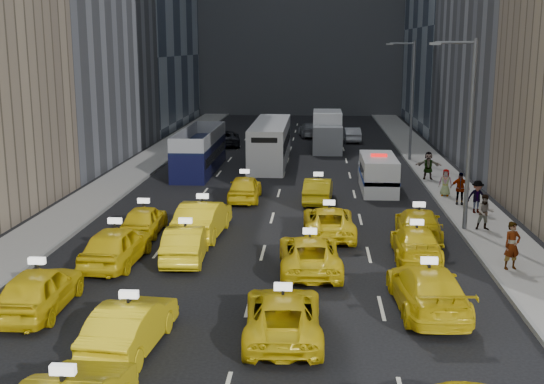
{
  "coord_description": "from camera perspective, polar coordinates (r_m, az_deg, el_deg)",
  "views": [
    {
      "loc": [
        2.26,
        -19.82,
        8.69
      ],
      "look_at": [
        0.19,
        11.05,
        2.0
      ],
      "focal_mm": 45.0,
      "sensor_mm": 36.0,
      "label": 1
    }
  ],
  "objects": [
    {
      "name": "streetlight_far",
      "position": [
        52.42,
        11.52,
        7.83
      ],
      "size": [
        2.15,
        0.22,
        9.0
      ],
      "color": "#595B60",
      "rests_on": "ground"
    },
    {
      "name": "taxi_13",
      "position": [
        31.7,
        -5.8,
        -2.21
      ],
      "size": [
        2.1,
        5.18,
        1.67
      ],
      "primitive_type": "imported",
      "rotation": [
        0.0,
        0.0,
        3.08
      ],
      "color": "yellow",
      "rests_on": "ground"
    },
    {
      "name": "misc_car_0",
      "position": [
        47.12,
        8.48,
        2.45
      ],
      "size": [
        2.37,
        5.14,
        1.63
      ],
      "primitive_type": "imported",
      "rotation": [
        0.0,
        0.0,
        3.01
      ],
      "color": "#95969C",
      "rests_on": "ground"
    },
    {
      "name": "taxi_10",
      "position": [
        26.78,
        3.17,
        -5.18
      ],
      "size": [
        2.62,
        5.17,
        1.4
      ],
      "primitive_type": "imported",
      "rotation": [
        0.0,
        0.0,
        3.2
      ],
      "color": "yellow",
      "rests_on": "ground"
    },
    {
      "name": "streetlight_near",
      "position": [
        32.79,
        16.07,
        5.12
      ],
      "size": [
        2.15,
        0.22,
        9.0
      ],
      "color": "#595B60",
      "rests_on": "ground"
    },
    {
      "name": "pedestrian_1",
      "position": [
        33.55,
        17.41,
        -1.63
      ],
      "size": [
        0.83,
        0.46,
        1.7
      ],
      "primitive_type": "imported",
      "rotation": [
        0.0,
        0.0,
        -0.01
      ],
      "color": "gray",
      "rests_on": "sidewalk_east"
    },
    {
      "name": "misc_car_4",
      "position": [
        62.99,
        6.69,
        4.8
      ],
      "size": [
        1.6,
        4.11,
        1.33
      ],
      "primitive_type": "imported",
      "rotation": [
        0.0,
        0.0,
        3.19
      ],
      "color": "#AEB0B6",
      "rests_on": "ground"
    },
    {
      "name": "box_truck",
      "position": [
        57.79,
        4.65,
        5.08
      ],
      "size": [
        2.84,
        7.1,
        3.18
      ],
      "rotation": [
        0.0,
        0.0,
        -0.07
      ],
      "color": "silver",
      "rests_on": "ground"
    },
    {
      "name": "ground",
      "position": [
        21.76,
        -2.49,
        -11.35
      ],
      "size": [
        160.0,
        160.0,
        0.0
      ],
      "primitive_type": "plane",
      "color": "black",
      "rests_on": "ground"
    },
    {
      "name": "taxi_4",
      "position": [
        24.01,
        -18.91,
        -7.73
      ],
      "size": [
        1.91,
        4.59,
        1.56
      ],
      "primitive_type": "imported",
      "rotation": [
        0.0,
        0.0,
        3.16
      ],
      "color": "yellow",
      "rests_on": "ground"
    },
    {
      "name": "taxi_8",
      "position": [
        28.19,
        -12.91,
        -4.37
      ],
      "size": [
        2.12,
        4.8,
        1.61
      ],
      "primitive_type": "imported",
      "rotation": [
        0.0,
        0.0,
        3.09
      ],
      "color": "yellow",
      "rests_on": "ground"
    },
    {
      "name": "taxi_16",
      "position": [
        38.74,
        -2.3,
        0.35
      ],
      "size": [
        1.8,
        4.36,
        1.48
      ],
      "primitive_type": "imported",
      "rotation": [
        0.0,
        0.0,
        3.15
      ],
      "color": "yellow",
      "rests_on": "ground"
    },
    {
      "name": "pedestrian_0",
      "position": [
        28.01,
        19.44,
        -4.25
      ],
      "size": [
        0.8,
        0.65,
        1.89
      ],
      "primitive_type": "imported",
      "rotation": [
        0.0,
        0.0,
        0.33
      ],
      "color": "gray",
      "rests_on": "sidewalk_east"
    },
    {
      "name": "taxi_17",
      "position": [
        38.37,
        3.88,
        0.15
      ],
      "size": [
        1.74,
        4.33,
        1.4
      ],
      "primitive_type": "imported",
      "rotation": [
        0.0,
        0.0,
        3.08
      ],
      "color": "yellow",
      "rests_on": "ground"
    },
    {
      "name": "taxi_11",
      "position": [
        28.89,
        11.95,
        -4.19
      ],
      "size": [
        2.02,
        4.68,
        1.34
      ],
      "primitive_type": "imported",
      "rotation": [
        0.0,
        0.0,
        3.11
      ],
      "color": "yellow",
      "rests_on": "ground"
    },
    {
      "name": "misc_car_2",
      "position": [
        66.07,
        3.17,
        5.22
      ],
      "size": [
        2.45,
        4.89,
        1.36
      ],
      "primitive_type": "imported",
      "rotation": [
        0.0,
        0.0,
        3.26
      ],
      "color": "gray",
      "rests_on": "ground"
    },
    {
      "name": "curb_west",
      "position": [
        47.02,
        -10.15,
        1.47
      ],
      "size": [
        0.15,
        90.0,
        0.18
      ],
      "primitive_type": "cube",
      "color": "slate",
      "rests_on": "ground"
    },
    {
      "name": "sidewalk_east",
      "position": [
        46.38,
        14.0,
        1.13
      ],
      "size": [
        3.0,
        90.0,
        0.15
      ],
      "primitive_type": "cube",
      "color": "gray",
      "rests_on": "ground"
    },
    {
      "name": "taxi_14",
      "position": [
        31.64,
        4.77,
        -2.49
      ],
      "size": [
        2.45,
        5.04,
        1.38
      ],
      "primitive_type": "imported",
      "rotation": [
        0.0,
        0.0,
        3.17
      ],
      "color": "yellow",
      "rests_on": "ground"
    },
    {
      "name": "pedestrian_4",
      "position": [
        40.52,
        14.31,
        0.78
      ],
      "size": [
        0.84,
        0.6,
        1.56
      ],
      "primitive_type": "imported",
      "rotation": [
        0.0,
        0.0,
        -0.25
      ],
      "color": "gray",
      "rests_on": "sidewalk_east"
    },
    {
      "name": "nypd_van",
      "position": [
        41.75,
        8.88,
        1.48
      ],
      "size": [
        2.1,
        5.31,
        2.27
      ],
      "rotation": [
        0.0,
        0.0,
        0.01
      ],
      "color": "silver",
      "rests_on": "ground"
    },
    {
      "name": "pedestrian_2",
      "position": [
        36.81,
        16.79,
        -0.39
      ],
      "size": [
        1.15,
        0.61,
        1.7
      ],
      "primitive_type": "imported",
      "rotation": [
        0.0,
        0.0,
        0.14
      ],
      "color": "gray",
      "rests_on": "sidewalk_east"
    },
    {
      "name": "taxi_15",
      "position": [
        31.67,
        12.14,
        -2.67
      ],
      "size": [
        2.4,
        5.07,
        1.43
      ],
      "primitive_type": "imported",
      "rotation": [
        0.0,
        0.0,
        3.06
      ],
      "color": "yellow",
      "rests_on": "ground"
    },
    {
      "name": "taxi_6",
      "position": [
        20.95,
        0.93,
        -10.26
      ],
      "size": [
        2.53,
        5.07,
        1.38
      ],
      "primitive_type": "imported",
      "rotation": [
        0.0,
        0.0,
        3.19
      ],
      "color": "yellow",
      "rests_on": "ground"
    },
    {
      "name": "misc_car_3",
      "position": [
        64.69,
        -0.34,
        5.22
      ],
      "size": [
        2.24,
        4.98,
        1.66
      ],
      "primitive_type": "imported",
      "rotation": [
        0.0,
        0.0,
        3.08
      ],
      "color": "black",
      "rests_on": "ground"
    },
    {
      "name": "pedestrian_5",
      "position": [
        45.28,
        12.94,
        2.17
      ],
      "size": [
        1.7,
        0.64,
        1.79
      ],
      "primitive_type": "imported",
      "rotation": [
        0.0,
        0.0,
        -0.1
      ],
      "color": "gray",
      "rests_on": "sidewalk_east"
    },
    {
      "name": "double_decker",
      "position": [
        47.97,
        -6.07,
        3.44
      ],
      "size": [
        3.4,
        10.24,
        2.92
      ],
      "rotation": [
        0.0,
        0.0,
        -0.11
      ],
      "color": "black",
      "rests_on": "ground"
    },
    {
      "name": "sidewalk_west",
      "position": [
        47.39,
        -11.85,
        1.47
      ],
      "size": [
        3.0,
        90.0,
        0.15
      ],
      "primitive_type": "cube",
      "color": "gray",
      "rests_on": "ground"
    },
    {
      "name": "curb_east",
      "position": [
        46.14,
        12.23,
        1.18
      ],
      "size": [
        0.15,
        90.0,
        0.18
      ],
      "primitive_type": "cube",
      "color": "slate",
      "rests_on": "ground"
    },
    {
      "name": "misc_car_1",
      "position": [
        60.15,
        -3.81,
        4.51
      ],
      "size": [
        2.85,
        5.07,
        1.34
      ],
      "primitive_type": "imported",
      "rotation": [
        0.0,
        0.0,
        3.28
      ],
      "color": "black",
      "rests_on": "ground"
    },
    {
      "name": "city_bus",
      "position": [
        51.09,
        -0.13,
        4.14
      ],
      "size": [
        3.96,
        12.14,
        3.08
      ],
      "rotation": [
        0.0,
        0.0,
        -0.13
      ],
      "color": "silver",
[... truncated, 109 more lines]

